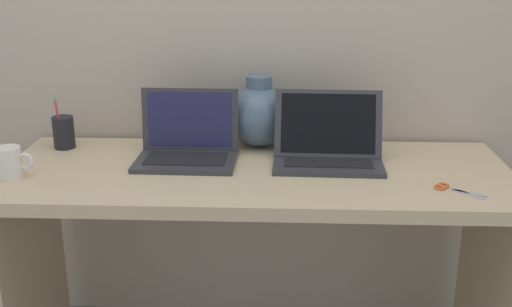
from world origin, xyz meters
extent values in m
cube|color=#D1B78C|center=(0.00, 0.00, 0.68)|extent=(1.56, 0.60, 0.04)
cube|color=#D1B78C|center=(-0.74, 0.00, 0.33)|extent=(0.03, 0.51, 0.66)
cube|color=#D1B78C|center=(0.74, 0.00, 0.33)|extent=(0.03, 0.51, 0.66)
cube|color=#333338|center=(-0.22, 0.04, 0.71)|extent=(0.32, 0.22, 0.01)
cube|color=black|center=(-0.22, 0.04, 0.72)|extent=(0.25, 0.14, 0.00)
cube|color=#333338|center=(-0.22, 0.14, 0.82)|extent=(0.31, 0.03, 0.20)
cube|color=#23234C|center=(-0.22, 0.14, 0.82)|extent=(0.28, 0.03, 0.18)
cube|color=#333338|center=(0.22, 0.04, 0.71)|extent=(0.34, 0.23, 0.01)
cube|color=black|center=(0.22, 0.04, 0.72)|extent=(0.27, 0.14, 0.00)
cube|color=#333338|center=(0.22, 0.11, 0.82)|extent=(0.34, 0.10, 0.20)
cube|color=black|center=(0.22, 0.11, 0.82)|extent=(0.30, 0.09, 0.18)
ellipsoid|color=slate|center=(0.00, 0.24, 0.81)|extent=(0.21, 0.21, 0.21)
cylinder|color=slate|center=(0.00, 0.24, 0.92)|extent=(0.09, 0.09, 0.04)
cylinder|color=white|center=(-0.72, -0.11, 0.75)|extent=(0.08, 0.08, 0.09)
torus|color=white|center=(-0.67, -0.11, 0.76)|extent=(0.05, 0.01, 0.05)
cylinder|color=black|center=(-0.66, 0.18, 0.76)|extent=(0.07, 0.07, 0.11)
cylinder|color=#D83359|center=(-0.66, 0.17, 0.80)|extent=(0.02, 0.02, 0.13)
cylinder|color=#4CA566|center=(-0.67, 0.17, 0.81)|extent=(0.03, 0.02, 0.14)
cube|color=#B7B7BC|center=(0.60, -0.18, 0.71)|extent=(0.09, 0.06, 0.00)
cube|color=#B7B7BC|center=(0.59, -0.18, 0.71)|extent=(0.08, 0.08, 0.00)
torus|color=orange|center=(0.53, -0.14, 0.71)|extent=(0.03, 0.04, 0.01)
torus|color=orange|center=(0.54, -0.13, 0.71)|extent=(0.03, 0.04, 0.01)
camera|label=1|loc=(0.08, -1.81, 1.36)|focal=44.16mm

